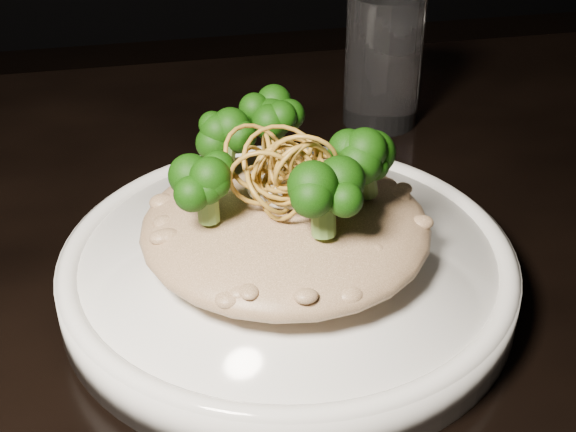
% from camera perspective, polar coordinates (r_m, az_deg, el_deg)
% --- Properties ---
extents(table, '(1.10, 0.80, 0.75)m').
position_cam_1_polar(table, '(0.55, 3.50, -12.30)').
color(table, black).
rests_on(table, ground).
extents(plate, '(0.28, 0.28, 0.03)m').
position_cam_1_polar(plate, '(0.49, 0.00, -3.99)').
color(plate, white).
rests_on(plate, table).
extents(risotto, '(0.17, 0.17, 0.04)m').
position_cam_1_polar(risotto, '(0.47, -0.17, -0.74)').
color(risotto, brown).
rests_on(risotto, plate).
extents(broccoli, '(0.14, 0.14, 0.05)m').
position_cam_1_polar(broccoli, '(0.45, -0.59, 4.10)').
color(broccoli, black).
rests_on(broccoli, risotto).
extents(cheese, '(0.05, 0.05, 0.01)m').
position_cam_1_polar(cheese, '(0.46, 0.08, 2.29)').
color(cheese, white).
rests_on(cheese, risotto).
extents(shallots, '(0.05, 0.05, 0.03)m').
position_cam_1_polar(shallots, '(0.44, -0.44, 4.02)').
color(shallots, brown).
rests_on(shallots, cheese).
extents(drinking_glass, '(0.08, 0.08, 0.11)m').
position_cam_1_polar(drinking_glass, '(0.69, 6.79, 10.98)').
color(drinking_glass, silver).
rests_on(drinking_glass, table).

